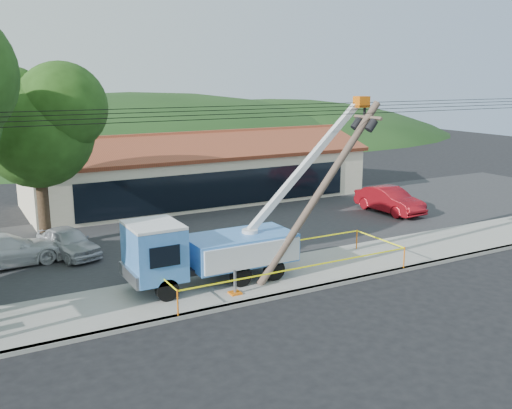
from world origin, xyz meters
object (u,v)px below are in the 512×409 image
Objects in this scene: leaning_pole at (326,182)px; car_silver at (69,258)px; car_red at (389,214)px; car_white at (6,268)px; utility_truck at (209,248)px.

leaning_pole reaches higher than car_silver.
car_silver is at bearing 139.41° from leaning_pole.
car_red is (18.93, -0.55, 0.00)m from car_silver.
car_white reaches higher than car_silver.
car_red is at bearing -18.22° from car_silver.
leaning_pole is at bearing -146.53° from car_red.
car_silver is at bearing 123.02° from utility_truck.
utility_truck is 5.48m from leaning_pole.
utility_truck is at bearing -160.20° from car_red.
car_white is (-2.72, -0.16, 0.00)m from car_silver.
car_silver is 0.84× the size of car_red.
car_white is (-6.92, 6.30, -1.59)m from utility_truck.
utility_truck reaches higher than car_white.
leaning_pole is 14.45m from car_white.
leaning_pole is at bearing -128.40° from car_white.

